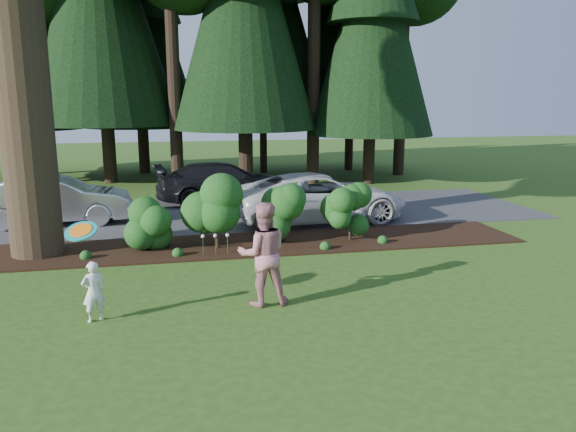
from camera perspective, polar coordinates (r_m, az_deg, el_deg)
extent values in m
plane|color=#2A5117|center=(11.76, -4.92, -7.16)|extent=(80.00, 80.00, 0.00)
cube|color=black|center=(14.84, -6.47, -3.02)|extent=(16.00, 2.50, 0.05)
cube|color=#38383A|center=(18.97, -7.72, 0.21)|extent=(22.00, 6.00, 0.03)
cylinder|color=black|center=(14.96, -26.03, 19.10)|extent=(1.24, 1.24, 12.00)
sphere|color=#164A18|center=(14.60, -14.35, -1.01)|extent=(1.08, 1.08, 1.08)
cylinder|color=black|center=(14.72, -14.24, -2.94)|extent=(0.08, 0.08, 0.30)
sphere|color=#164A18|center=(14.37, -7.25, 0.19)|extent=(1.35, 1.35, 1.35)
cylinder|color=black|center=(14.55, -7.17, -2.83)|extent=(0.08, 0.08, 0.30)
sphere|color=#164A18|center=(14.93, -0.44, 0.30)|extent=(1.26, 1.26, 1.26)
cylinder|color=black|center=(15.09, -0.44, -2.21)|extent=(0.08, 0.08, 0.30)
sphere|color=#164A18|center=(15.22, 6.36, 0.03)|extent=(1.17, 1.17, 1.17)
cylinder|color=black|center=(15.35, 6.31, -2.03)|extent=(0.08, 0.08, 0.30)
cylinder|color=#164A18|center=(13.92, -8.61, -3.13)|extent=(0.01, 0.01, 0.50)
sphere|color=white|center=(13.86, -8.65, -2.05)|extent=(0.09, 0.09, 0.09)
cylinder|color=#164A18|center=(13.94, -7.38, -3.07)|extent=(0.01, 0.01, 0.50)
sphere|color=white|center=(13.88, -7.41, -2.00)|extent=(0.09, 0.09, 0.09)
cylinder|color=#164A18|center=(13.97, -6.15, -3.01)|extent=(0.01, 0.01, 0.50)
sphere|color=white|center=(13.90, -6.18, -1.94)|extent=(0.09, 0.09, 0.09)
cylinder|color=black|center=(26.17, -25.11, 12.42)|extent=(0.50, 0.50, 9.10)
cylinder|color=black|center=(26.21, -18.40, 14.46)|extent=(0.50, 0.50, 10.50)
cylinder|color=black|center=(24.54, -11.50, 12.98)|extent=(0.50, 0.50, 8.75)
cylinder|color=black|center=(25.81, -4.71, 15.83)|extent=(0.50, 0.50, 11.20)
cylinder|color=black|center=(27.29, 1.49, 13.82)|extent=(0.50, 0.50, 9.45)
cylinder|color=black|center=(26.58, 7.72, 15.28)|extent=(0.50, 0.50, 10.85)
cylinder|color=black|center=(29.32, 11.10, 13.82)|extent=(0.50, 0.50, 9.80)
cylinder|color=black|center=(30.33, -25.47, 14.17)|extent=(0.50, 0.50, 11.20)
cylinder|color=black|center=(29.09, -14.73, 14.36)|extent=(0.50, 0.50, 10.50)
cone|color=black|center=(29.39, -15.05, 20.21)|extent=(6.60, 6.60, 11.25)
cylinder|color=black|center=(30.49, -2.93, 15.92)|extent=(0.50, 0.50, 11.90)
cylinder|color=black|center=(31.14, 6.65, 14.16)|extent=(0.50, 0.50, 10.15)
cone|color=black|center=(31.39, 6.78, 19.45)|extent=(6.38, 6.38, 10.88)
imported|color=silver|center=(18.55, -22.63, 1.54)|extent=(4.62, 1.79, 1.50)
imported|color=silver|center=(17.56, 3.24, 1.91)|extent=(5.55, 2.82, 1.50)
imported|color=black|center=(20.96, -6.47, 3.43)|extent=(5.23, 2.60, 1.46)
imported|color=white|center=(10.38, -19.17, -7.26)|extent=(0.47, 0.40, 1.09)
imported|color=#A71630|center=(10.49, -2.56, -3.88)|extent=(0.96, 0.75, 1.97)
cylinder|color=teal|center=(10.24, -20.30, -1.45)|extent=(0.58, 0.51, 0.32)
cylinder|color=orange|center=(10.24, -20.30, -1.37)|extent=(0.40, 0.36, 0.22)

